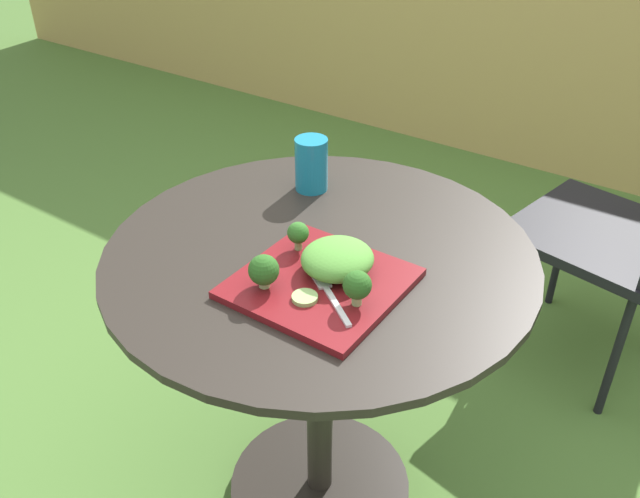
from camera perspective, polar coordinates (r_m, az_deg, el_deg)
ground_plane at (r=1.79m, az=-0.01°, el=-19.88°), size 12.00×12.00×0.00m
bamboo_fence at (r=3.14m, az=23.67°, el=17.48°), size 8.00×0.08×1.43m
patio_table at (r=1.46m, az=-0.02°, el=-9.42°), size 0.83×0.83×0.73m
salad_plate at (r=1.18m, az=0.02°, el=-2.92°), size 0.28×0.28×0.01m
drinking_glass at (r=1.47m, az=-0.74°, el=6.97°), size 0.07×0.07×0.12m
fork at (r=1.14m, az=0.79°, el=-3.78°), size 0.13×0.10×0.00m
lettuce_mound at (r=1.19m, az=1.49°, el=-0.83°), size 0.13×0.13×0.05m
broccoli_floret_0 at (r=1.10m, az=3.18°, el=-3.13°), size 0.05×0.05×0.06m
broccoli_floret_1 at (r=1.15m, az=-4.66°, el=-1.87°), size 0.05×0.05×0.06m
broccoli_floret_2 at (r=1.24m, az=-1.88°, el=1.34°), size 0.04×0.04×0.06m
cucumber_slice_0 at (r=1.13m, az=-1.30°, el=-4.15°), size 0.04×0.04×0.01m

